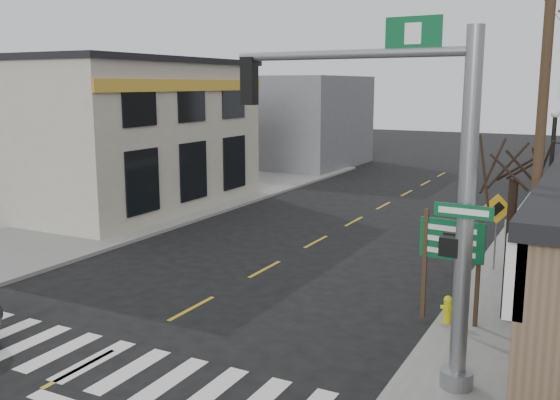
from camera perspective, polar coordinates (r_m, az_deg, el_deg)
The scene contains 14 objects.
ground at distance 14.13m, azimuth -17.83°, elevation -14.46°, with size 140.00×140.00×0.00m, color black.
sidewalk_left at distance 29.10m, azimuth -12.22°, elevation -1.16°, with size 6.00×38.00×0.13m, color slate.
center_line at distance 20.13m, azimuth -1.40°, elevation -6.34°, with size 0.12×56.00×0.01m, color gold.
crosswalk at distance 14.38m, azimuth -16.67°, elevation -13.91°, with size 11.00×2.20×0.01m, color silver.
left_building at distance 32.04m, azimuth -16.85°, elevation 5.72°, with size 12.00×12.00×6.80m, color #BAB09B.
bldg_distant_left at distance 45.70m, azimuth 1.08°, elevation 7.23°, with size 9.00×10.00×6.40m, color slate.
traffic_signal_pole at distance 11.90m, azimuth 12.90°, elevation 2.56°, with size 5.48×0.40×6.94m.
guide_sign at distance 15.53m, azimuth 15.40°, elevation -4.54°, with size 1.57×0.13×2.75m.
fire_hydrant at distance 15.87m, azimuth 15.08°, elevation -9.53°, with size 0.22×0.22×0.69m.
ped_crossing_sign at distance 20.36m, azimuth 19.20°, elevation -1.50°, with size 0.94×0.07×2.42m.
lamp_post at distance 20.80m, azimuth 23.64°, elevation 1.84°, with size 0.65×0.51×4.98m.
bare_tree at distance 15.77m, azimuth 20.77°, elevation 4.08°, with size 2.63×2.63×5.25m.
shrub_back at distance 17.37m, azimuth 23.49°, elevation -8.26°, with size 1.02×1.02×0.77m, color black.
utility_pole_near at distance 13.96m, azimuth 22.54°, elevation 3.16°, with size 1.40×0.21×8.04m.
Camera 1 is at (9.34, -8.84, 5.86)m, focal length 40.00 mm.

